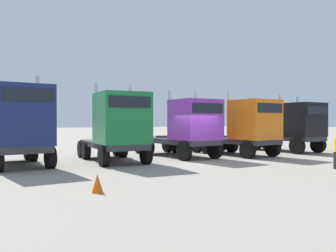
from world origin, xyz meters
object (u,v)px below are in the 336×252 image
object	(u,v)px
semi_truck_green	(118,127)
semi_truck_purple	(187,128)
semi_truck_orange	(247,127)
traffic_cone_mid	(97,183)
semi_truck_black	(294,127)
semi_truck_navy	(20,126)

from	to	relation	value
semi_truck_green	semi_truck_purple	bearing A→B (deg)	99.48
semi_truck_orange	traffic_cone_mid	distance (m)	13.53
traffic_cone_mid	semi_truck_purple	bearing A→B (deg)	44.35
semi_truck_purple	semi_truck_black	world-z (taller)	semi_truck_black
semi_truck_navy	traffic_cone_mid	xyz separation A→B (m)	(1.44, -7.40, -1.69)
traffic_cone_mid	semi_truck_navy	bearing A→B (deg)	101.00
semi_truck_navy	semi_truck_purple	world-z (taller)	semi_truck_navy
semi_truck_black	traffic_cone_mid	distance (m)	18.08
semi_truck_green	semi_truck_black	size ratio (longest dim) A/B	0.97
semi_truck_navy	semi_truck_green	size ratio (longest dim) A/B	0.98
semi_truck_navy	semi_truck_green	bearing A→B (deg)	80.47
semi_truck_navy	semi_truck_orange	size ratio (longest dim) A/B	0.97
semi_truck_orange	semi_truck_green	bearing A→B (deg)	-98.06
semi_truck_green	semi_truck_orange	world-z (taller)	semi_truck_green
semi_truck_purple	semi_truck_orange	distance (m)	3.90
semi_truck_black	semi_truck_navy	bearing A→B (deg)	-93.66
semi_truck_navy	semi_truck_orange	distance (m)	13.07
semi_truck_black	traffic_cone_mid	size ratio (longest dim) A/B	10.81
semi_truck_orange	traffic_cone_mid	bearing A→B (deg)	-65.86
semi_truck_green	semi_truck_orange	size ratio (longest dim) A/B	0.99
semi_truck_black	semi_truck_purple	bearing A→B (deg)	-95.10
semi_truck_navy	semi_truck_purple	xyz separation A→B (m)	(9.26, 0.24, -0.21)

